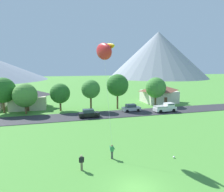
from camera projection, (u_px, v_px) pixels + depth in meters
ground_plane at (137, 189)px, 18.34m from camera, size 400.00×400.00×0.00m
road_strip at (86, 116)px, 44.65m from camera, size 160.00×6.94×0.08m
mountain_far_west_ridge at (158, 55)px, 178.72m from camera, size 83.58×83.58×38.79m
house_leftmost at (159, 93)px, 61.02m from camera, size 9.51×8.43×5.30m
house_right_center at (29, 98)px, 52.75m from camera, size 9.07×8.58×4.98m
tree_near_left at (3, 90)px, 46.91m from camera, size 5.75×5.75×8.08m
tree_left_of_center at (25, 95)px, 45.90m from camera, size 5.31×5.31×6.88m
tree_center at (60, 93)px, 49.11m from camera, size 4.70×4.70×6.55m
tree_right_of_center at (91, 89)px, 49.33m from camera, size 4.43×4.43×7.41m
tree_near_right at (156, 88)px, 56.05m from camera, size 5.45×5.45×7.56m
tree_far_right at (118, 85)px, 51.41m from camera, size 5.42×5.42×8.61m
parked_car_silver_west_end at (131, 108)px, 48.87m from camera, size 4.23×2.14×1.68m
parked_car_black_mid_east at (89, 114)px, 43.24m from camera, size 4.23×2.13×1.68m
pickup_truck_white_west_side at (165, 108)px, 48.43m from camera, size 5.29×2.51×1.99m
kite_flyer_with_kite at (104, 52)px, 26.48m from camera, size 2.36×6.33×13.62m
watcher_person at (82, 162)px, 21.48m from camera, size 0.56×0.24×1.68m
soccer_ball at (174, 157)px, 24.43m from camera, size 0.24×0.24×0.24m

